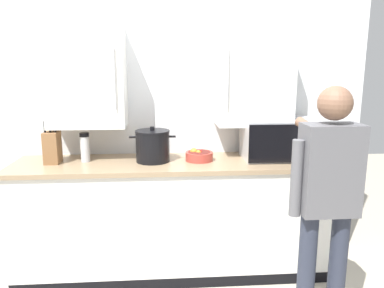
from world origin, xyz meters
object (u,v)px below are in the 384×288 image
at_px(thermos_flask, 85,147).
at_px(stock_pot, 153,146).
at_px(microwave_oven, 276,139).
at_px(fruit_bowl, 199,155).
at_px(person_figure, 327,192).
at_px(knife_block, 52,147).

xyz_separation_m(thermos_flask, stock_pot, (0.54, -0.03, 0.01)).
distance_m(microwave_oven, stock_pot, 1.00).
relative_size(microwave_oven, fruit_bowl, 2.65).
bearing_deg(stock_pot, microwave_oven, 1.13).
distance_m(stock_pot, person_figure, 1.35).
height_order(microwave_oven, fruit_bowl, microwave_oven).
xyz_separation_m(stock_pot, person_figure, (1.07, -0.82, -0.13)).
bearing_deg(microwave_oven, fruit_bowl, -178.16).
height_order(knife_block, fruit_bowl, knife_block).
height_order(thermos_flask, stock_pot, stock_pot).
distance_m(thermos_flask, person_figure, 1.82).
height_order(fruit_bowl, thermos_flask, thermos_flask).
xyz_separation_m(microwave_oven, fruit_bowl, (-0.63, -0.02, -0.12)).
bearing_deg(knife_block, stock_pot, -0.48).
bearing_deg(person_figure, thermos_flask, 151.98).
bearing_deg(person_figure, fruit_bowl, 130.49).
distance_m(thermos_flask, stock_pot, 0.54).
bearing_deg(microwave_oven, knife_block, -179.57).
relative_size(fruit_bowl, person_figure, 0.14).
bearing_deg(knife_block, microwave_oven, 0.43).
height_order(microwave_oven, person_figure, person_figure).
xyz_separation_m(knife_block, stock_pot, (0.78, -0.01, 0.00)).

